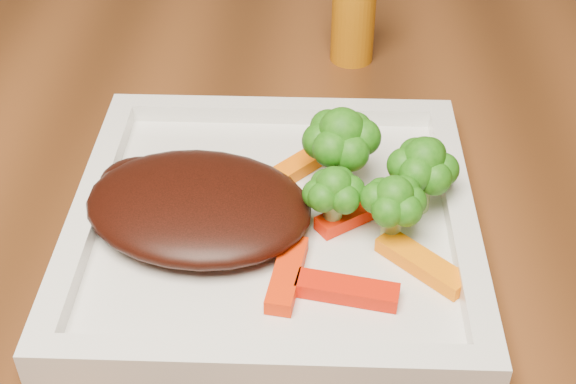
{
  "coord_description": "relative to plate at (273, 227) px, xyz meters",
  "views": [
    {
      "loc": [
        -0.03,
        -0.66,
        1.12
      ],
      "look_at": [
        -0.04,
        -0.25,
        0.79
      ],
      "focal_mm": 50.0,
      "sensor_mm": 36.0,
      "label": 1
    }
  ],
  "objects": [
    {
      "name": "plate",
      "position": [
        0.0,
        0.0,
        0.0
      ],
      "size": [
        0.27,
        0.27,
        0.01
      ],
      "primitive_type": "cube",
      "color": "white",
      "rests_on": "dining_table"
    },
    {
      "name": "steak",
      "position": [
        -0.05,
        -0.0,
        0.02
      ],
      "size": [
        0.17,
        0.15,
        0.03
      ],
      "primitive_type": "ellipsoid",
      "rotation": [
        0.0,
        0.0,
        -0.21
      ],
      "color": "black",
      "rests_on": "plate"
    },
    {
      "name": "broccoli_0",
      "position": [
        0.05,
        0.04,
        0.04
      ],
      "size": [
        0.06,
        0.06,
        0.07
      ],
      "primitive_type": null,
      "rotation": [
        0.0,
        0.0,
        0.08
      ],
      "color": "#3A7513",
      "rests_on": "plate"
    },
    {
      "name": "broccoli_1",
      "position": [
        0.1,
        0.02,
        0.04
      ],
      "size": [
        0.06,
        0.06,
        0.06
      ],
      "primitive_type": null,
      "rotation": [
        0.0,
        0.0,
        0.14
      ],
      "color": "#307012",
      "rests_on": "plate"
    },
    {
      "name": "broccoli_2",
      "position": [
        0.08,
        -0.02,
        0.04
      ],
      "size": [
        0.06,
        0.06,
        0.06
      ],
      "primitive_type": null,
      "rotation": [
        0.0,
        0.0,
        0.36
      ],
      "color": "#2F6911",
      "rests_on": "plate"
    },
    {
      "name": "broccoli_3",
      "position": [
        0.04,
        -0.01,
        0.04
      ],
      "size": [
        0.05,
        0.05,
        0.06
      ],
      "primitive_type": null,
      "rotation": [
        0.0,
        0.0,
        -0.18
      ],
      "color": "#3D7713",
      "rests_on": "plate"
    },
    {
      "name": "carrot_0",
      "position": [
        0.05,
        -0.07,
        0.01
      ],
      "size": [
        0.06,
        0.03,
        0.01
      ],
      "primitive_type": "cube",
      "rotation": [
        0.0,
        0.0,
        -0.19
      ],
      "color": "red",
      "rests_on": "plate"
    },
    {
      "name": "carrot_1",
      "position": [
        0.1,
        -0.04,
        0.01
      ],
      "size": [
        0.06,
        0.06,
        0.01
      ],
      "primitive_type": "cube",
      "rotation": [
        0.0,
        0.0,
        -0.77
      ],
      "color": "orange",
      "rests_on": "plate"
    },
    {
      "name": "carrot_2",
      "position": [
        0.01,
        -0.06,
        0.01
      ],
      "size": [
        0.03,
        0.06,
        0.01
      ],
      "primitive_type": "cube",
      "rotation": [
        0.0,
        0.0,
        1.42
      ],
      "color": "red",
      "rests_on": "plate"
    },
    {
      "name": "carrot_4",
      "position": [
        0.02,
        0.06,
        0.01
      ],
      "size": [
        0.05,
        0.05,
        0.01
      ],
      "primitive_type": "cube",
      "rotation": [
        0.0,
        0.0,
        0.82
      ],
      "color": "#FF6704",
      "rests_on": "plate"
    },
    {
      "name": "carrot_6",
      "position": [
        0.05,
        0.0,
        0.01
      ],
      "size": [
        0.05,
        0.05,
        0.01
      ],
      "primitive_type": "cube",
      "rotation": [
        0.0,
        0.0,
        0.61
      ],
      "color": "#FE1F04",
      "rests_on": "plate"
    },
    {
      "name": "spice_shaker",
      "position": [
        0.06,
        0.25,
        0.04
      ],
      "size": [
        0.05,
        0.05,
        0.09
      ],
      "primitive_type": "cylinder",
      "rotation": [
        0.0,
        0.0,
        -0.21
      ],
      "color": "#B7660A",
      "rests_on": "dining_table"
    }
  ]
}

